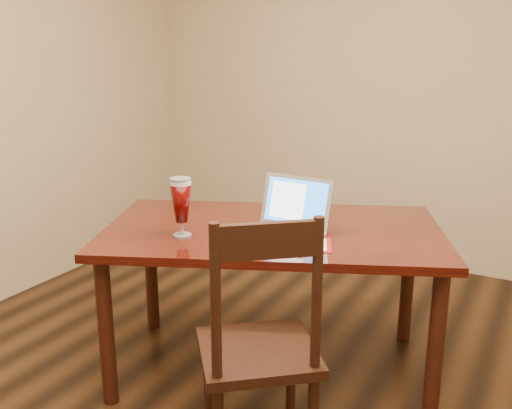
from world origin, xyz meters
The scene contains 3 objects.
room_shell centered at (0.00, 0.00, 1.76)m, with size 4.51×5.01×2.71m.
dining_table centered at (-0.31, 0.65, 0.69)m, with size 1.87×1.49×1.05m.
dining_chair centered at (-0.04, 0.02, 0.50)m, with size 0.62×0.62×1.06m.
Camera 1 is at (0.90, -1.72, 1.63)m, focal length 40.00 mm.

